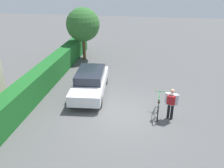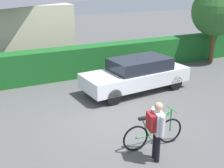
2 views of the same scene
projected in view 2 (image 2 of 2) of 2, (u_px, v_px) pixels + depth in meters
The scene contains 6 objects.
ground_plane at pixel (117, 123), 8.89m from camera, with size 60.00×60.00×0.00m, color #525252.
hedge_row at pixel (67, 63), 12.90m from camera, with size 21.31×0.90×1.38m, color #1B5D23.
parked_car_near at pixel (137, 74), 11.28m from camera, with size 4.47×1.99×1.35m.
bicycle at pixel (153, 133), 7.47m from camera, with size 1.77×0.50×1.03m.
person_rider at pixel (156, 126), 6.71m from camera, with size 0.42×0.63×1.56m.
tree_kerbside at pixel (216, 12), 14.70m from camera, with size 2.57×2.57×4.04m.
Camera 2 is at (-3.65, -7.05, 4.18)m, focal length 45.09 mm.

